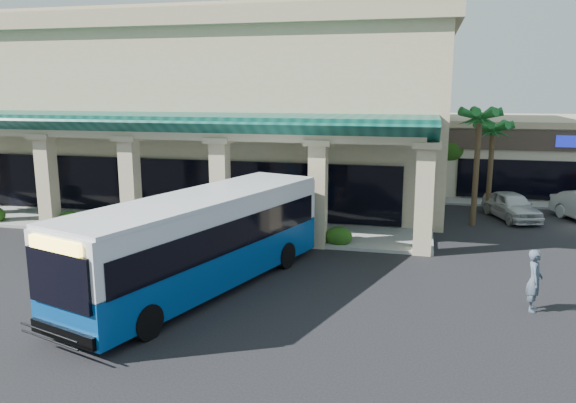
% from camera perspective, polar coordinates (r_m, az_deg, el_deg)
% --- Properties ---
extents(ground, '(110.00, 110.00, 0.00)m').
position_cam_1_polar(ground, '(20.51, -3.91, -8.24)').
color(ground, black).
extents(main_building, '(30.80, 14.80, 11.35)m').
position_cam_1_polar(main_building, '(37.11, -8.45, 9.44)').
color(main_building, '#C1B08A').
rests_on(main_building, ground).
extents(arcade, '(30.00, 6.20, 5.70)m').
position_cam_1_polar(arcade, '(29.05, -15.09, 3.04)').
color(arcade, '#0B433A').
rests_on(arcade, ground).
extents(palm_0, '(2.40, 2.40, 6.60)m').
position_cam_1_polar(palm_0, '(29.73, 18.63, 3.90)').
color(palm_0, '#195F24').
rests_on(palm_0, ground).
extents(palm_1, '(2.40, 2.40, 5.80)m').
position_cam_1_polar(palm_1, '(32.84, 19.90, 3.77)').
color(palm_1, '#195F24').
rests_on(palm_1, ground).
extents(broadleaf_tree, '(2.60, 2.60, 4.81)m').
position_cam_1_polar(broadleaf_tree, '(37.70, 16.04, 4.16)').
color(broadleaf_tree, '#1E460F').
rests_on(broadleaf_tree, ground).
extents(transit_bus, '(6.24, 12.21, 3.33)m').
position_cam_1_polar(transit_bus, '(19.57, -8.75, -4.20)').
color(transit_bus, '#07418B').
rests_on(transit_bus, ground).
extents(pedestrian, '(0.57, 0.78, 1.99)m').
position_cam_1_polar(pedestrian, '(19.33, 23.75, -7.35)').
color(pedestrian, '#424F5E').
rests_on(pedestrian, ground).
extents(car_silver, '(3.04, 4.67, 1.48)m').
position_cam_1_polar(car_silver, '(32.24, 21.77, -0.39)').
color(car_silver, silver).
rests_on(car_silver, ground).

